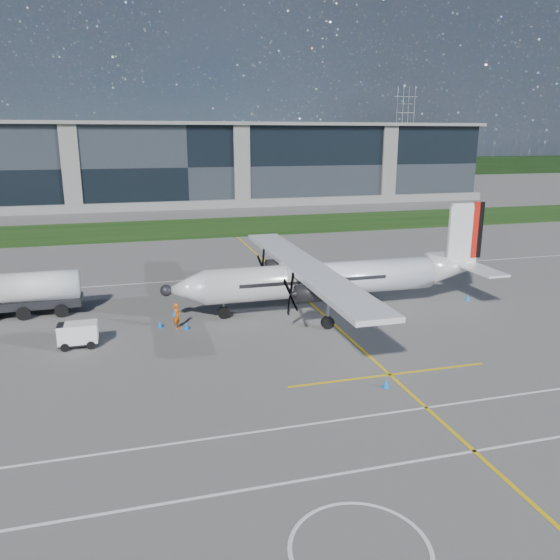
{
  "coord_description": "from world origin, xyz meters",
  "views": [
    {
      "loc": [
        -10.46,
        -31.72,
        13.04
      ],
      "look_at": [
        -0.22,
        5.75,
        2.77
      ],
      "focal_mm": 35.0,
      "sensor_mm": 36.0,
      "label": 1
    }
  ],
  "objects_px": {
    "safety_cone_nose_port": "(187,326)",
    "safety_cone_portwing": "(386,383)",
    "safety_cone_nose_stbd": "(174,312)",
    "safety_cone_fwd": "(160,324)",
    "ground_crew_person": "(177,314)",
    "safety_cone_tail": "(467,297)",
    "fuel_tanker_truck": "(13,295)",
    "baggage_tug": "(78,335)",
    "pylon_east": "(404,130)",
    "turboprop_aircraft": "(334,259)",
    "safety_cone_stbdwing": "(267,270)"
  },
  "relations": [
    {
      "from": "pylon_east",
      "to": "safety_cone_nose_stbd",
      "type": "relative_size",
      "value": 60.0
    },
    {
      "from": "pylon_east",
      "to": "fuel_tanker_truck",
      "type": "relative_size",
      "value": 3.45
    },
    {
      "from": "turboprop_aircraft",
      "to": "safety_cone_portwing",
      "type": "xyz_separation_m",
      "value": [
        -2.07,
        -13.61,
        -3.73
      ]
    },
    {
      "from": "fuel_tanker_truck",
      "to": "safety_cone_nose_port",
      "type": "xyz_separation_m",
      "value": [
        12.06,
        -6.37,
        -1.38
      ]
    },
    {
      "from": "safety_cone_nose_stbd",
      "to": "fuel_tanker_truck",
      "type": "bearing_deg",
      "value": 164.66
    },
    {
      "from": "fuel_tanker_truck",
      "to": "baggage_tug",
      "type": "bearing_deg",
      "value": -56.93
    },
    {
      "from": "safety_cone_stbdwing",
      "to": "fuel_tanker_truck",
      "type": "bearing_deg",
      "value": -159.25
    },
    {
      "from": "safety_cone_fwd",
      "to": "ground_crew_person",
      "type": "bearing_deg",
      "value": -22.71
    },
    {
      "from": "fuel_tanker_truck",
      "to": "safety_cone_fwd",
      "type": "bearing_deg",
      "value": -27.95
    },
    {
      "from": "ground_crew_person",
      "to": "safety_cone_fwd",
      "type": "bearing_deg",
      "value": 90.8
    },
    {
      "from": "safety_cone_nose_stbd",
      "to": "safety_cone_tail",
      "type": "relative_size",
      "value": 1.0
    },
    {
      "from": "turboprop_aircraft",
      "to": "fuel_tanker_truck",
      "type": "distance_m",
      "value": 24.06
    },
    {
      "from": "safety_cone_portwing",
      "to": "safety_cone_tail",
      "type": "bearing_deg",
      "value": 43.57
    },
    {
      "from": "turboprop_aircraft",
      "to": "safety_cone_tail",
      "type": "height_order",
      "value": "turboprop_aircraft"
    },
    {
      "from": "pylon_east",
      "to": "safety_cone_portwing",
      "type": "bearing_deg",
      "value": -117.78
    },
    {
      "from": "pylon_east",
      "to": "baggage_tug",
      "type": "height_order",
      "value": "pylon_east"
    },
    {
      "from": "safety_cone_nose_port",
      "to": "safety_cone_portwing",
      "type": "bearing_deg",
      "value": -52.14
    },
    {
      "from": "baggage_tug",
      "to": "safety_cone_nose_stbd",
      "type": "distance_m",
      "value": 7.93
    },
    {
      "from": "safety_cone_tail",
      "to": "safety_cone_fwd",
      "type": "xyz_separation_m",
      "value": [
        -24.71,
        -0.03,
        0.0
      ]
    },
    {
      "from": "safety_cone_nose_stbd",
      "to": "safety_cone_nose_port",
      "type": "relative_size",
      "value": 1.0
    },
    {
      "from": "baggage_tug",
      "to": "safety_cone_stbdwing",
      "type": "xyz_separation_m",
      "value": [
        16.36,
        15.89,
        -0.52
      ]
    },
    {
      "from": "safety_cone_nose_stbd",
      "to": "safety_cone_fwd",
      "type": "distance_m",
      "value": 2.6
    },
    {
      "from": "baggage_tug",
      "to": "safety_cone_fwd",
      "type": "distance_m",
      "value": 5.74
    },
    {
      "from": "safety_cone_nose_port",
      "to": "pylon_east",
      "type": "bearing_deg",
      "value": 57.6
    },
    {
      "from": "safety_cone_nose_stbd",
      "to": "baggage_tug",
      "type": "bearing_deg",
      "value": -144.24
    },
    {
      "from": "turboprop_aircraft",
      "to": "safety_cone_fwd",
      "type": "bearing_deg",
      "value": -177.0
    },
    {
      "from": "fuel_tanker_truck",
      "to": "safety_cone_stbdwing",
      "type": "relative_size",
      "value": 17.39
    },
    {
      "from": "pylon_east",
      "to": "turboprop_aircraft",
      "type": "height_order",
      "value": "pylon_east"
    },
    {
      "from": "safety_cone_nose_port",
      "to": "safety_cone_stbdwing",
      "type": "relative_size",
      "value": 1.0
    },
    {
      "from": "ground_crew_person",
      "to": "safety_cone_stbdwing",
      "type": "height_order",
      "value": "ground_crew_person"
    },
    {
      "from": "safety_cone_portwing",
      "to": "baggage_tug",
      "type": "bearing_deg",
      "value": 146.99
    },
    {
      "from": "turboprop_aircraft",
      "to": "safety_cone_fwd",
      "type": "relative_size",
      "value": 53.04
    },
    {
      "from": "safety_cone_tail",
      "to": "safety_cone_fwd",
      "type": "bearing_deg",
      "value": -179.94
    },
    {
      "from": "ground_crew_person",
      "to": "safety_cone_nose_stbd",
      "type": "xyz_separation_m",
      "value": [
        0.03,
        2.8,
        -0.78
      ]
    },
    {
      "from": "safety_cone_portwing",
      "to": "safety_cone_nose_port",
      "type": "xyz_separation_m",
      "value": [
        -9.34,
        12.02,
        0.0
      ]
    },
    {
      "from": "turboprop_aircraft",
      "to": "baggage_tug",
      "type": "relative_size",
      "value": 10.32
    },
    {
      "from": "safety_cone_tail",
      "to": "pylon_east",
      "type": "bearing_deg",
      "value": 64.36
    },
    {
      "from": "safety_cone_portwing",
      "to": "safety_cone_tail",
      "type": "distance_m",
      "value": 18.79
    },
    {
      "from": "fuel_tanker_truck",
      "to": "safety_cone_stbdwing",
      "type": "distance_m",
      "value": 22.94
    },
    {
      "from": "safety_cone_nose_stbd",
      "to": "safety_cone_portwing",
      "type": "height_order",
      "value": "same"
    },
    {
      "from": "safety_cone_fwd",
      "to": "baggage_tug",
      "type": "bearing_deg",
      "value": -156.18
    },
    {
      "from": "fuel_tanker_truck",
      "to": "safety_cone_nose_port",
      "type": "distance_m",
      "value": 13.7
    },
    {
      "from": "turboprop_aircraft",
      "to": "fuel_tanker_truck",
      "type": "relative_size",
      "value": 3.05
    },
    {
      "from": "safety_cone_stbdwing",
      "to": "turboprop_aircraft",
      "type": "bearing_deg",
      "value": -80.96
    },
    {
      "from": "safety_cone_portwing",
      "to": "safety_cone_nose_port",
      "type": "bearing_deg",
      "value": 127.86
    },
    {
      "from": "safety_cone_portwing",
      "to": "fuel_tanker_truck",
      "type": "bearing_deg",
      "value": 139.33
    },
    {
      "from": "baggage_tug",
      "to": "safety_cone_portwing",
      "type": "xyz_separation_m",
      "value": [
        16.33,
        -10.61,
        -0.52
      ]
    },
    {
      "from": "safety_cone_portwing",
      "to": "safety_cone_stbdwing",
      "type": "distance_m",
      "value": 26.5
    },
    {
      "from": "safety_cone_tail",
      "to": "safety_cone_stbdwing",
      "type": "bearing_deg",
      "value": 135.09
    },
    {
      "from": "baggage_tug",
      "to": "safety_cone_fwd",
      "type": "height_order",
      "value": "baggage_tug"
    }
  ]
}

